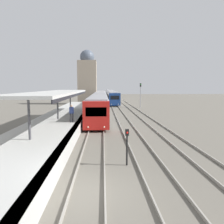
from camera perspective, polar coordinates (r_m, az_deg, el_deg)
name	(u,v)px	position (r m, az deg, el deg)	size (l,w,h in m)	color
ground_plane	(88,193)	(9.72, -6.35, -20.19)	(240.00, 240.00, 0.00)	#666056
track_platform_line	(88,191)	(9.69, -6.35, -19.79)	(1.51, 120.00, 0.15)	gray
track_middle_line	(165,189)	(10.01, 13.73, -19.03)	(1.51, 120.00, 0.15)	gray
platform_canopy	(58,93)	(23.11, -13.99, 4.92)	(4.00, 21.97, 2.87)	beige
person_on_platform	(72,112)	(20.94, -10.52, -0.10)	(0.40, 0.22, 1.66)	#2D2D33
train_near	(100,99)	(46.67, -3.20, 3.38)	(2.57, 52.32, 3.12)	red
train_far	(111,95)	(72.05, -0.33, 4.53)	(2.53, 49.21, 3.10)	navy
signal_post_near	(127,143)	(12.24, 3.93, -8.14)	(0.20, 0.21, 2.06)	black
signal_mast_far	(140,92)	(45.97, 7.44, 5.10)	(0.28, 0.29, 5.07)	gray
distant_domed_building	(87,79)	(55.84, -6.45, 8.67)	(4.58, 4.58, 13.46)	gray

